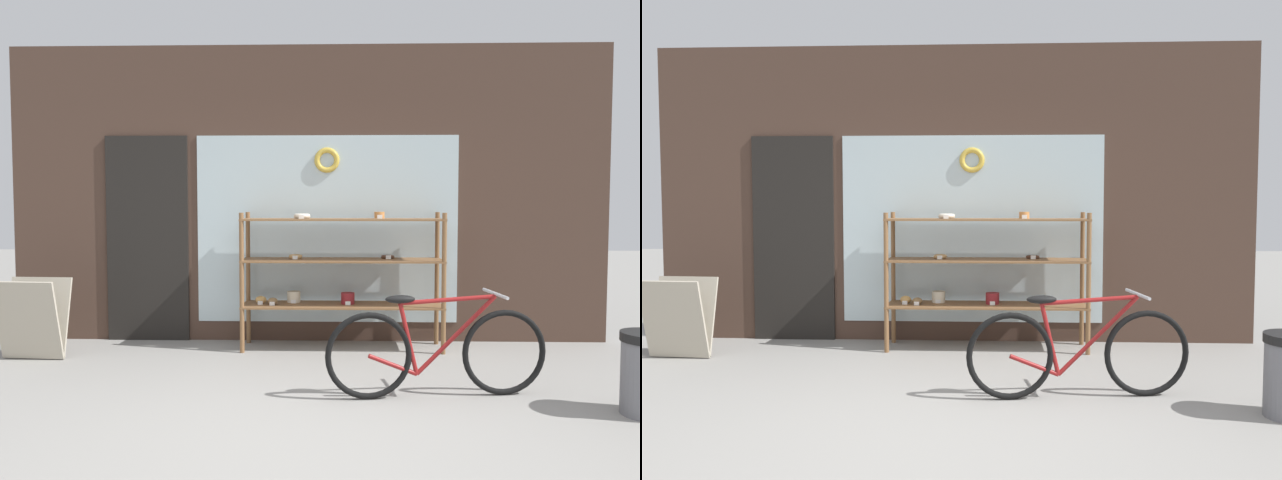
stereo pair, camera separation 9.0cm
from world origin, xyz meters
TOP-DOWN VIEW (x-y plane):
  - ground_plane at (0.00, 0.00)m, footprint 30.00×30.00m
  - storefront_facade at (-0.04, 2.63)m, footprint 6.08×0.13m
  - display_case at (0.32, 2.27)m, footprint 1.94×0.46m
  - bicycle at (1.03, 0.75)m, footprint 1.64×0.46m
  - sandwich_board at (-2.45, 1.76)m, footprint 0.60×0.42m

SIDE VIEW (x-z plane):
  - ground_plane at x=0.00m, z-range 0.00..0.00m
  - bicycle at x=1.03m, z-range -0.04..0.73m
  - sandwich_board at x=-2.45m, z-range 0.01..0.73m
  - display_case at x=0.32m, z-range 0.14..1.47m
  - storefront_facade at x=-0.04m, z-range -0.03..2.98m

